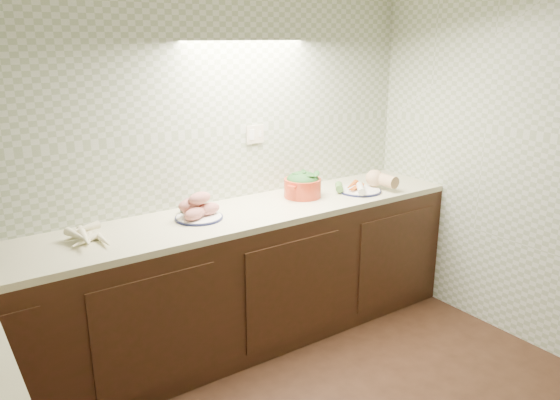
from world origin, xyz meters
TOP-DOWN VIEW (x-y plane):
  - room at (0.00, 0.00)m, footprint 3.60×3.60m
  - counter at (-0.68, 0.68)m, footprint 3.60×3.60m
  - parsnip_pile at (-0.67, 1.53)m, footprint 0.37×0.27m
  - sweet_potato_plate at (-0.02, 1.54)m, footprint 0.29×0.29m
  - onion_bowl at (-0.01, 1.65)m, footprint 0.13×0.13m
  - dutch_oven at (0.78, 1.55)m, footprint 0.33×0.33m
  - veg_plate at (1.25, 1.43)m, footprint 0.41×0.30m

SIDE VIEW (x-z plane):
  - counter at x=-0.68m, z-range 0.00..0.90m
  - parsnip_pile at x=-0.67m, z-range 0.89..0.97m
  - onion_bowl at x=-0.01m, z-range 0.89..0.99m
  - veg_plate at x=1.25m, z-range 0.88..1.02m
  - sweet_potato_plate at x=-0.02m, z-range 0.88..1.04m
  - dutch_oven at x=0.78m, z-range 0.90..1.07m
  - room at x=0.00m, z-range 0.33..2.93m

